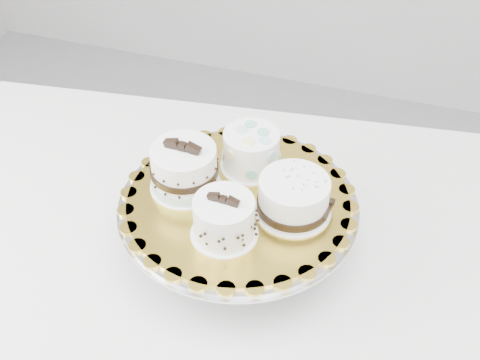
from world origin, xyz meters
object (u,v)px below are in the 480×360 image
(cake_swirl, at_px, (224,219))
(cake_board, at_px, (238,200))
(cake_ribbon, at_px, (294,198))
(table, at_px, (216,269))
(cake_dots, at_px, (251,150))
(cake_stand, at_px, (238,216))
(cake_banded, at_px, (184,170))

(cake_swirl, bearing_deg, cake_board, 96.58)
(cake_board, distance_m, cake_ribbon, 0.10)
(table, height_order, cake_dots, cake_dots)
(table, relative_size, cake_swirl, 12.74)
(table, bearing_deg, cake_stand, 2.00)
(cake_ribbon, bearing_deg, cake_banded, -172.74)
(cake_board, xyz_separation_m, cake_banded, (-0.09, 0.00, 0.04))
(table, distance_m, cake_dots, 0.24)
(cake_board, bearing_deg, cake_banded, 178.68)
(cake_board, bearing_deg, table, -170.61)
(cake_swirl, bearing_deg, table, 125.76)
(cake_dots, bearing_deg, cake_stand, -105.64)
(cake_stand, distance_m, cake_board, 0.04)
(cake_banded, bearing_deg, table, -6.56)
(cake_stand, xyz_separation_m, cake_swirl, (0.00, -0.08, 0.07))
(cake_swirl, bearing_deg, cake_stand, 96.58)
(cake_stand, xyz_separation_m, cake_dots, (-0.00, 0.09, 0.08))
(cake_stand, distance_m, cake_swirl, 0.11)
(cake_board, distance_m, cake_dots, 0.09)
(cake_banded, bearing_deg, cake_swirl, -36.83)
(cake_banded, bearing_deg, cake_ribbon, 2.98)
(cake_stand, distance_m, cake_ribbon, 0.12)
(cake_dots, bearing_deg, cake_board, -105.64)
(cake_board, distance_m, cake_banded, 0.10)
(table, distance_m, cake_banded, 0.23)
(cake_dots, distance_m, cake_ribbon, 0.13)
(cake_board, distance_m, cake_swirl, 0.09)
(cake_swirl, relative_size, cake_dots, 0.87)
(cake_swirl, xyz_separation_m, cake_ribbon, (0.09, 0.08, -0.00))
(cake_board, bearing_deg, cake_swirl, -87.04)
(cake_swirl, relative_size, cake_ribbon, 0.81)
(cake_swirl, distance_m, cake_banded, 0.13)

